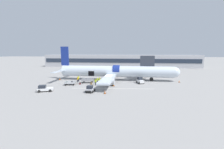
# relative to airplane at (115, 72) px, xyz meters

# --- Properties ---
(ground_plane) EXTENTS (500.00, 500.00, 0.00)m
(ground_plane) POSITION_rel_airplane_xyz_m (-1.76, -3.29, -2.54)
(ground_plane) COLOR gray
(apron_marking_line) EXTENTS (18.71, 1.79, 0.01)m
(apron_marking_line) POSITION_rel_airplane_xyz_m (0.65, -10.62, -2.53)
(apron_marking_line) COLOR silver
(apron_marking_line) RESTS_ON ground_plane
(terminal_strip) EXTENTS (86.21, 9.38, 6.78)m
(terminal_strip) POSITION_rel_airplane_xyz_m (-1.76, 42.05, 0.85)
(terminal_strip) COLOR #B2B2B7
(terminal_strip) RESTS_ON ground_plane
(jet_bridge_stub) EXTENTS (4.10, 9.56, 7.21)m
(jet_bridge_stub) POSITION_rel_airplane_xyz_m (9.54, 5.43, 2.74)
(jet_bridge_stub) COLOR #4C4C51
(jet_bridge_stub) RESTS_ON ground_plane
(airplane) EXTENTS (36.18, 29.30, 9.93)m
(airplane) POSITION_rel_airplane_xyz_m (0.00, 0.00, 0.00)
(airplane) COLOR silver
(airplane) RESTS_ON ground_plane
(baggage_tug_lead) EXTENTS (2.20, 2.65, 1.69)m
(baggage_tug_lead) POSITION_rel_airplane_xyz_m (7.26, -3.87, -1.85)
(baggage_tug_lead) COLOR white
(baggage_tug_lead) RESTS_ON ground_plane
(baggage_tug_mid) EXTENTS (3.49, 2.56, 1.36)m
(baggage_tug_mid) POSITION_rel_airplane_xyz_m (-13.25, -15.00, -1.94)
(baggage_tug_mid) COLOR white
(baggage_tug_mid) RESTS_ON ground_plane
(baggage_tug_rear) EXTENTS (1.85, 2.49, 1.44)m
(baggage_tug_rear) POSITION_rel_airplane_xyz_m (-3.53, -14.24, -1.93)
(baggage_tug_rear) COLOR silver
(baggage_tug_rear) RESTS_ON ground_plane
(baggage_cart_loading) EXTENTS (4.30, 2.27, 1.19)m
(baggage_cart_loading) POSITION_rel_airplane_xyz_m (-6.78, -4.99, -1.93)
(baggage_cart_loading) COLOR #999BA0
(baggage_cart_loading) RESTS_ON ground_plane
(baggage_cart_queued) EXTENTS (3.68, 2.54, 1.01)m
(baggage_cart_queued) POSITION_rel_airplane_xyz_m (-10.50, -8.10, -2.09)
(baggage_cart_queued) COLOR #B7BABF
(baggage_cart_queued) RESTS_ON ground_plane
(ground_crew_loader_a) EXTENTS (0.47, 0.57, 1.64)m
(ground_crew_loader_a) POSITION_rel_airplane_xyz_m (-10.05, -3.23, -1.67)
(ground_crew_loader_a) COLOR black
(ground_crew_loader_a) RESTS_ON ground_plane
(ground_crew_loader_b) EXTENTS (0.53, 0.51, 1.63)m
(ground_crew_loader_b) POSITION_rel_airplane_xyz_m (-4.01, -7.61, -1.68)
(ground_crew_loader_b) COLOR #2D2D33
(ground_crew_loader_b) RESTS_ON ground_plane
(ground_crew_driver) EXTENTS (0.50, 0.63, 1.79)m
(ground_crew_driver) POSITION_rel_airplane_xyz_m (-3.30, -5.99, -1.59)
(ground_crew_driver) COLOR #2D2D33
(ground_crew_driver) RESTS_ON ground_plane
(ground_crew_supervisor) EXTENTS (0.41, 0.55, 1.57)m
(ground_crew_supervisor) POSITION_rel_airplane_xyz_m (-4.06, -5.14, -1.71)
(ground_crew_supervisor) COLOR #1E2338
(ground_crew_supervisor) RESTS_ON ground_plane
(ground_crew_helper) EXTENTS (0.43, 0.54, 1.55)m
(ground_crew_helper) POSITION_rel_airplane_xyz_m (-9.72, -4.76, -1.72)
(ground_crew_helper) COLOR #1E2338
(ground_crew_helper) RESTS_ON ground_plane
(suitcase_on_tarmac_upright) EXTENTS (0.46, 0.35, 0.82)m
(suitcase_on_tarmac_upright) POSITION_rel_airplane_xyz_m (-5.19, -7.34, -2.18)
(suitcase_on_tarmac_upright) COLOR olive
(suitcase_on_tarmac_upright) RESTS_ON ground_plane
(suitcase_on_tarmac_spare) EXTENTS (0.49, 0.37, 0.57)m
(suitcase_on_tarmac_spare) POSITION_rel_airplane_xyz_m (-8.18, -7.33, -2.30)
(suitcase_on_tarmac_spare) COLOR #4C1E1E
(suitcase_on_tarmac_spare) RESTS_ON ground_plane
(safety_cone_nose) EXTENTS (0.51, 0.51, 0.55)m
(safety_cone_nose) POSITION_rel_airplane_xyz_m (18.01, -1.16, -2.28)
(safety_cone_nose) COLOR black
(safety_cone_nose) RESTS_ON ground_plane
(safety_cone_engine_left) EXTENTS (0.48, 0.48, 0.67)m
(safety_cone_engine_left) POSITION_rel_airplane_xyz_m (-0.31, -15.02, -2.22)
(safety_cone_engine_left) COLOR black
(safety_cone_engine_left) RESTS_ON ground_plane
(safety_cone_wingtip) EXTENTS (0.64, 0.64, 0.72)m
(safety_cone_wingtip) POSITION_rel_airplane_xyz_m (0.61, -8.05, -2.20)
(safety_cone_wingtip) COLOR black
(safety_cone_wingtip) RESTS_ON ground_plane
(safety_cone_tail) EXTENTS (0.61, 0.61, 0.78)m
(safety_cone_tail) POSITION_rel_airplane_xyz_m (-16.42, -1.85, -2.17)
(safety_cone_tail) COLOR black
(safety_cone_tail) RESTS_ON ground_plane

